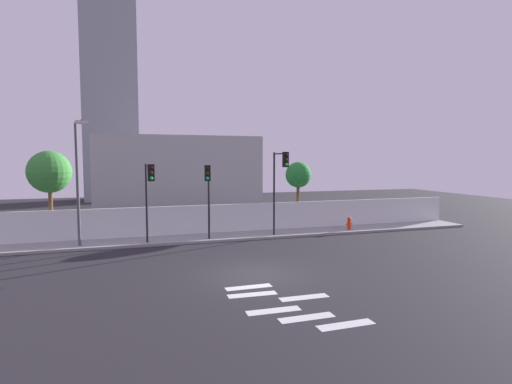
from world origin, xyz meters
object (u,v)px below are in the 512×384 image
at_px(fire_hydrant, 349,223).
at_px(roadside_tree_midleft, 298,176).
at_px(traffic_light_left, 149,186).
at_px(roadside_tree_leftmost, 49,172).
at_px(traffic_light_right, 208,186).
at_px(street_lamp_curbside, 78,173).
at_px(traffic_light_center, 280,175).

bearing_deg(fire_hydrant, roadside_tree_midleft, 134.36).
xyz_separation_m(traffic_light_left, roadside_tree_leftmost, (-5.48, 3.67, 0.67)).
relative_size(traffic_light_right, roadside_tree_midleft, 0.94).
xyz_separation_m(traffic_light_left, traffic_light_right, (3.33, 0.31, -0.08)).
bearing_deg(street_lamp_curbside, roadside_tree_leftmost, 122.09).
xyz_separation_m(traffic_light_right, street_lamp_curbside, (-6.94, 0.38, 0.80)).
xyz_separation_m(traffic_light_center, street_lamp_curbside, (-11.30, 0.58, 0.26)).
xyz_separation_m(traffic_light_center, traffic_light_right, (-4.36, 0.20, -0.54)).
relative_size(traffic_light_center, roadside_tree_midleft, 1.10).
height_order(traffic_light_center, roadside_tree_leftmost, roadside_tree_leftmost).
height_order(traffic_light_left, traffic_light_right, traffic_light_left).
xyz_separation_m(traffic_light_center, fire_hydrant, (5.35, 0.91, -3.29)).
distance_m(traffic_light_right, street_lamp_curbside, 6.99).
relative_size(fire_hydrant, roadside_tree_leftmost, 0.16).
distance_m(traffic_light_right, roadside_tree_midleft, 7.89).
bearing_deg(street_lamp_curbside, traffic_light_center, -2.93).
distance_m(traffic_light_left, traffic_light_right, 3.34).
xyz_separation_m(traffic_light_left, fire_hydrant, (13.04, 1.02, -2.83)).
bearing_deg(roadside_tree_midleft, traffic_light_center, -127.82).
bearing_deg(traffic_light_right, roadside_tree_midleft, 25.25).
relative_size(street_lamp_curbside, roadside_tree_leftmost, 1.24).
height_order(traffic_light_left, street_lamp_curbside, street_lamp_curbside).
relative_size(traffic_light_center, roadside_tree_leftmost, 0.96).
distance_m(street_lamp_curbside, roadside_tree_leftmost, 3.52).
bearing_deg(street_lamp_curbside, fire_hydrant, 1.16).
xyz_separation_m(traffic_light_right, roadside_tree_midleft, (7.13, 3.36, 0.36)).
distance_m(fire_hydrant, roadside_tree_midleft, 4.84).
bearing_deg(roadside_tree_leftmost, traffic_light_center, -15.13).
relative_size(traffic_light_center, fire_hydrant, 6.05).
bearing_deg(traffic_light_center, fire_hydrant, 9.70).
bearing_deg(roadside_tree_midleft, fire_hydrant, -45.64).
distance_m(traffic_light_left, fire_hydrant, 13.39).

